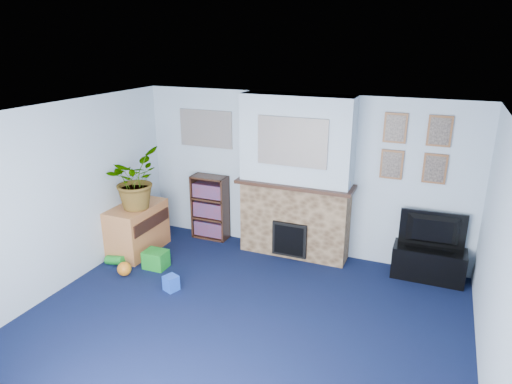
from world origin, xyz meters
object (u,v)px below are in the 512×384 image
at_px(bookshelf, 210,208).
at_px(sideboard, 138,230).
at_px(tv_stand, 428,263).
at_px(television, 433,231).

xyz_separation_m(bookshelf, sideboard, (-0.79, -0.89, -0.15)).
bearing_deg(tv_stand, sideboard, -168.99).
bearing_deg(television, tv_stand, 86.86).
xyz_separation_m(tv_stand, television, (0.00, 0.02, 0.47)).
relative_size(television, sideboard, 0.89).
bearing_deg(bookshelf, sideboard, -131.74).
distance_m(television, bookshelf, 3.38).
height_order(tv_stand, sideboard, sideboard).
xyz_separation_m(tv_stand, bookshelf, (-3.37, 0.08, 0.28)).
relative_size(tv_stand, bookshelf, 0.90).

